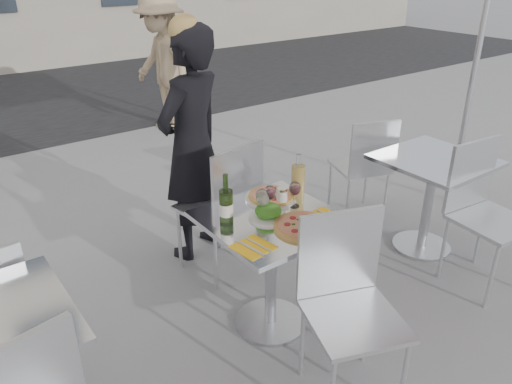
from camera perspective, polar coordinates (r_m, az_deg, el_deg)
ground at (r=3.22m, az=1.64°, el=-14.72°), size 80.00×80.00×0.00m
street_asphalt at (r=8.81m, az=-25.73°, el=9.50°), size 24.00×5.00×0.00m
main_table at (r=2.90m, az=1.77°, el=-6.58°), size 0.72×0.72×0.75m
side_table_right at (r=3.90m, az=19.39°, el=0.79°), size 0.72×0.72×0.75m
chair_far at (r=3.37m, az=-3.43°, el=-0.89°), size 0.52×0.53×0.99m
chair_near at (r=2.55m, az=10.36°, el=-11.24°), size 0.57×0.58×0.97m
side_chair_rfar at (r=4.21m, az=12.43°, el=3.46°), size 0.53×0.54×0.91m
side_chair_rnear at (r=3.64m, az=24.44°, el=-1.14°), size 0.50×0.51×0.99m
woman_diner at (r=3.57m, az=-7.34°, el=5.17°), size 0.72×0.60×1.69m
pedestrian_b at (r=6.51m, az=-10.67°, el=14.23°), size 0.69×1.12×1.68m
pizza_near at (r=2.70m, az=5.53°, el=-3.90°), size 0.33×0.33×0.02m
pizza_far at (r=2.99m, az=1.70°, el=-0.53°), size 0.31×0.31×0.03m
salad_plate at (r=2.77m, az=1.41°, el=-2.31°), size 0.22×0.22×0.09m
wine_bottle at (r=2.68m, az=-3.43°, el=-1.52°), size 0.07×0.08×0.29m
carafe at (r=2.95m, az=4.82°, el=1.18°), size 0.08×0.08×0.29m
sugar_shaker at (r=2.91m, az=2.98°, el=-0.53°), size 0.06×0.06×0.11m
wineglass_white_a at (r=2.74m, az=0.81°, el=-0.97°), size 0.07×0.07×0.16m
wineglass_white_b at (r=2.78m, az=0.63°, el=-0.54°), size 0.07×0.07×0.16m
wineglass_red_a at (r=2.82m, az=1.58°, el=-0.17°), size 0.07×0.07×0.16m
wineglass_red_b at (r=2.88m, az=4.46°, el=0.32°), size 0.07×0.07×0.16m
napkin_left at (r=2.52m, az=-0.36°, el=-6.28°), size 0.20×0.20×0.01m
napkin_right at (r=2.82m, az=7.70°, el=-2.84°), size 0.19×0.20×0.01m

